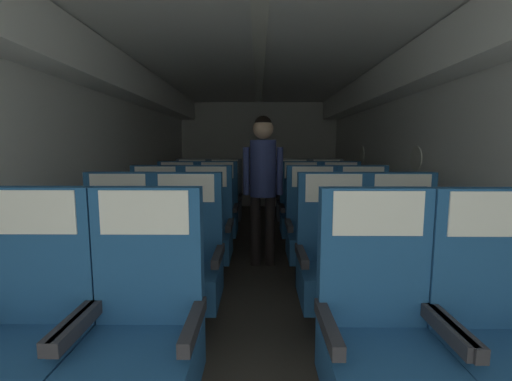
{
  "coord_description": "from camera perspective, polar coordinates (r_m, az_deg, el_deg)",
  "views": [
    {
      "loc": [
        -0.01,
        0.19,
        1.3
      ],
      "look_at": [
        -0.04,
        4.26,
        0.78
      ],
      "focal_mm": 24.24,
      "sensor_mm": 36.0,
      "label": 1
    }
  ],
  "objects": [
    {
      "name": "seat_e_left_aisle",
      "position": [
        5.22,
        -5.18,
        -1.89
      ],
      "size": [
        0.53,
        0.48,
        1.12
      ],
      "color": "#38383D",
      "rests_on": "ground"
    },
    {
      "name": "seat_c_right_window",
      "position": [
        3.42,
        9.35,
        -6.81
      ],
      "size": [
        0.53,
        0.48,
        1.12
      ],
      "color": "#38383D",
      "rests_on": "ground"
    },
    {
      "name": "seat_d_right_aisle",
      "position": [
        4.41,
        13.9,
        -3.75
      ],
      "size": [
        0.53,
        0.48,
        1.12
      ],
      "color": "#38383D",
      "rests_on": "ground"
    },
    {
      "name": "seat_e_left_window",
      "position": [
        5.31,
        -10.54,
        -1.82
      ],
      "size": [
        0.53,
        0.48,
        1.12
      ],
      "color": "#38383D",
      "rests_on": "ground"
    },
    {
      "name": "seat_d_right_window",
      "position": [
        4.32,
        7.41,
        -3.83
      ],
      "size": [
        0.53,
        0.48,
        1.12
      ],
      "color": "#38383D",
      "rests_on": "ground"
    },
    {
      "name": "seat_d_left_aisle",
      "position": [
        4.32,
        -6.44,
        -3.81
      ],
      "size": [
        0.53,
        0.48,
        1.12
      ],
      "color": "#38383D",
      "rests_on": "ground"
    },
    {
      "name": "seat_c_left_aisle",
      "position": [
        3.41,
        -8.29,
        -6.82
      ],
      "size": [
        0.53,
        0.48,
        1.12
      ],
      "color": "#38383D",
      "rests_on": "ground"
    },
    {
      "name": "seat_c_left_window",
      "position": [
        3.52,
        -16.4,
        -6.62
      ],
      "size": [
        0.53,
        0.48,
        1.12
      ],
      "color": "#38383D",
      "rests_on": "ground"
    },
    {
      "name": "seat_a_left_aisle",
      "position": [
        1.72,
        -18.27,
        -21.78
      ],
      "size": [
        0.53,
        0.48,
        1.12
      ],
      "color": "#38383D",
      "rests_on": "ground"
    },
    {
      "name": "seat_e_right_window",
      "position": [
        5.23,
        6.17,
        -1.88
      ],
      "size": [
        0.53,
        0.48,
        1.12
      ],
      "color": "#38383D",
      "rests_on": "ground"
    },
    {
      "name": "seat_e_right_aisle",
      "position": [
        5.31,
        11.63,
        -1.84
      ],
      "size": [
        0.53,
        0.48,
        1.12
      ],
      "color": "#38383D",
      "rests_on": "ground"
    },
    {
      "name": "fuselage_shell",
      "position": [
        3.94,
        0.55,
        12.25
      ],
      "size": [
        3.47,
        7.74,
        2.29
      ],
      "color": "silver",
      "rests_on": "ground"
    },
    {
      "name": "flight_attendant",
      "position": [
        3.71,
        1.16,
        2.67
      ],
      "size": [
        0.43,
        0.28,
        1.63
      ],
      "rotation": [
        0.0,
        0.0,
        -0.06
      ],
      "color": "black",
      "rests_on": "ground"
    },
    {
      "name": "seat_a_right_aisle",
      "position": [
        1.92,
        35.1,
        -19.58
      ],
      "size": [
        0.53,
        0.48,
        1.12
      ],
      "color": "#38383D",
      "rests_on": "ground"
    },
    {
      "name": "seat_c_right_aisle",
      "position": [
        3.52,
        17.39,
        -6.65
      ],
      "size": [
        0.53,
        0.48,
        1.12
      ],
      "color": "#38383D",
      "rests_on": "ground"
    },
    {
      "name": "seat_a_left_window",
      "position": [
        1.93,
        -33.5,
        -19.25
      ],
      "size": [
        0.53,
        0.48,
        1.12
      ],
      "color": "#38383D",
      "rests_on": "ground"
    },
    {
      "name": "seat_b_right_aisle",
      "position": [
        2.69,
        23.22,
        -11.23
      ],
      "size": [
        0.53,
        0.48,
        1.12
      ],
      "color": "#38383D",
      "rests_on": "ground"
    },
    {
      "name": "seat_b_right_window",
      "position": [
        2.54,
        12.79,
        -11.86
      ],
      "size": [
        0.53,
        0.48,
        1.12
      ],
      "color": "#38383D",
      "rests_on": "ground"
    },
    {
      "name": "seat_d_left_window",
      "position": [
        4.4,
        -12.95,
        -3.74
      ],
      "size": [
        0.53,
        0.48,
        1.12
      ],
      "color": "#38383D",
      "rests_on": "ground"
    },
    {
      "name": "seat_a_right_window",
      "position": [
        1.71,
        19.79,
        -21.98
      ],
      "size": [
        0.53,
        0.48,
        1.12
      ],
      "color": "#38383D",
      "rests_on": "ground"
    },
    {
      "name": "seat_b_left_window",
      "position": [
        2.69,
        -22.04,
        -11.16
      ],
      "size": [
        0.53,
        0.48,
        1.12
      ],
      "color": "#38383D",
      "rests_on": "ground"
    },
    {
      "name": "ground",
      "position": [
        3.88,
        0.52,
        -12.5
      ],
      "size": [
        3.59,
        8.09,
        0.02
      ],
      "primitive_type": "cube",
      "color": "#3D3833"
    },
    {
      "name": "seat_b_left_aisle",
      "position": [
        2.53,
        -11.57,
        -11.91
      ],
      "size": [
        0.53,
        0.48,
        1.12
      ],
      "color": "#38383D",
      "rests_on": "ground"
    }
  ]
}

